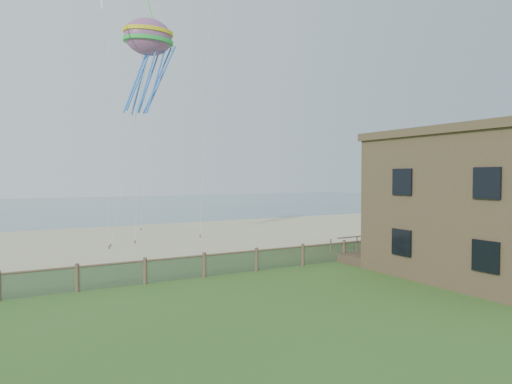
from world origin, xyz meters
The scene contains 8 objects.
ground centered at (0.00, 0.00, 0.00)m, with size 160.00×160.00×0.00m, color #3A5E20.
sand_beach centered at (0.00, 22.00, 0.00)m, with size 72.00×20.00×0.02m, color tan.
ocean centered at (0.00, 66.00, 0.00)m, with size 160.00×68.00×0.02m, color slate.
chainlink_fence centered at (0.00, 6.00, 0.55)m, with size 36.20×0.20×1.25m, color brown, non-canonical shape.
motel_deck centered at (13.00, 5.00, 0.25)m, with size 15.00×2.00×0.50m, color brown.
picnic_table centered at (8.36, 5.00, 0.36)m, with size 1.70×1.28×0.72m, color brown, non-canonical shape.
octopus_kite centered at (-3.08, 15.36, 12.62)m, with size 3.38×2.38×6.95m, color #FF4428, non-canonical shape.
kite_green centered at (-0.48, 23.09, 19.57)m, with size 1.04×0.70×2.96m, color green, non-canonical shape.
Camera 1 is at (-11.77, -15.13, 5.08)m, focal length 32.00 mm.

